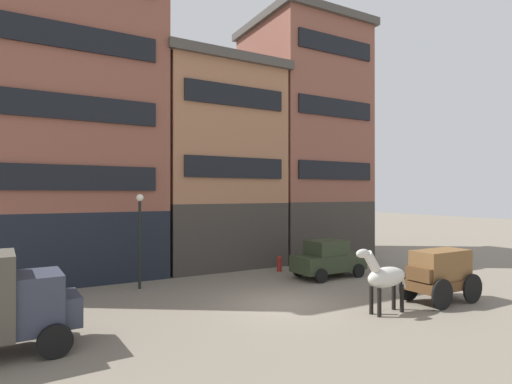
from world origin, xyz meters
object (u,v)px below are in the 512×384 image
object	(u,v)px
sedan_dark	(328,259)
cargo_wagon	(440,272)
draft_horse	(385,277)
streetlamp_curbside	(140,227)
fire_hydrant_curbside	(279,263)

from	to	relation	value
sedan_dark	cargo_wagon	bearing A→B (deg)	-83.14
cargo_wagon	draft_horse	bearing A→B (deg)	-180.00
cargo_wagon	streetlamp_curbside	bearing A→B (deg)	140.21
sedan_dark	fire_hydrant_curbside	bearing A→B (deg)	118.76
draft_horse	fire_hydrant_curbside	world-z (taller)	draft_horse
cargo_wagon	streetlamp_curbside	world-z (taller)	streetlamp_curbside
sedan_dark	draft_horse	bearing A→B (deg)	-111.56
streetlamp_curbside	draft_horse	bearing A→B (deg)	-50.49
cargo_wagon	streetlamp_curbside	size ratio (longest dim) A/B	0.71
sedan_dark	streetlamp_curbside	distance (m)	9.15
cargo_wagon	sedan_dark	distance (m)	5.77
sedan_dark	streetlamp_curbside	bearing A→B (deg)	166.36
cargo_wagon	draft_horse	world-z (taller)	draft_horse
fire_hydrant_curbside	cargo_wagon	bearing A→B (deg)	-76.11
sedan_dark	fire_hydrant_curbside	world-z (taller)	sedan_dark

